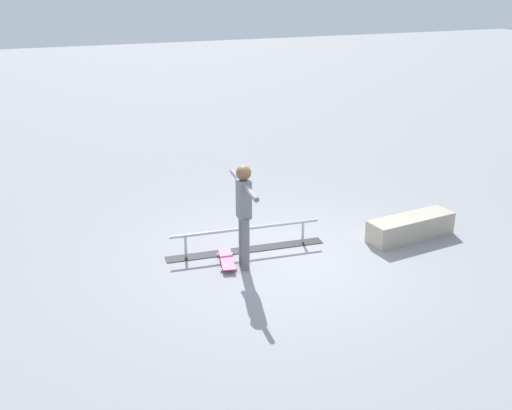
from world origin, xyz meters
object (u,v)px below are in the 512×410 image
(grind_rail, at_px, (246,240))
(skateboard_main, at_px, (227,259))
(skate_ledge, at_px, (411,227))
(skater_main, at_px, (244,210))

(grind_rail, distance_m, skateboard_main, 0.59)
(skate_ledge, relative_size, skateboard_main, 1.97)
(grind_rail, relative_size, skate_ledge, 1.67)
(skateboard_main, bearing_deg, skater_main, -123.71)
(grind_rail, height_order, skateboard_main, grind_rail)
(skateboard_main, bearing_deg, skate_ledge, -81.30)
(skate_ledge, bearing_deg, skateboard_main, -2.30)
(skate_ledge, bearing_deg, grind_rail, -9.65)
(skateboard_main, bearing_deg, grind_rail, -40.63)
(skater_main, distance_m, skateboard_main, 0.96)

